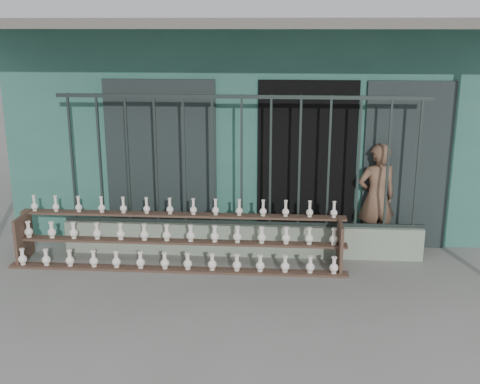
{
  "coord_description": "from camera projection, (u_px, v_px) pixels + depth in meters",
  "views": [
    {
      "loc": [
        0.54,
        -6.63,
        3.15
      ],
      "look_at": [
        0.0,
        1.0,
        1.0
      ],
      "focal_mm": 45.0,
      "sensor_mm": 36.0,
      "label": 1
    }
  ],
  "objects": [
    {
      "name": "shelf_rack",
      "position": [
        179.0,
        239.0,
        8.06
      ],
      "size": [
        4.5,
        0.68,
        0.85
      ],
      "color": "brown",
      "rests_on": "ground"
    },
    {
      "name": "security_fence",
      "position": [
        242.0,
        161.0,
        8.14
      ],
      "size": [
        5.0,
        0.04,
        1.8
      ],
      "color": "#283330",
      "rests_on": "parapet_wall"
    },
    {
      "name": "parapet_wall",
      "position": [
        242.0,
        239.0,
        8.44
      ],
      "size": [
        5.0,
        0.2,
        0.45
      ],
      "primitive_type": "cube",
      "color": "gray",
      "rests_on": "ground"
    },
    {
      "name": "elderly_woman",
      "position": [
        376.0,
        198.0,
        8.47
      ],
      "size": [
        0.65,
        0.52,
        1.56
      ],
      "primitive_type": "imported",
      "rotation": [
        0.0,
        0.0,
        3.42
      ],
      "color": "brown",
      "rests_on": "ground"
    },
    {
      "name": "ground",
      "position": [
        234.0,
        294.0,
        7.26
      ],
      "size": [
        60.0,
        60.0,
        0.0
      ],
      "primitive_type": "plane",
      "color": "slate"
    },
    {
      "name": "workshop_building",
      "position": [
        253.0,
        111.0,
        10.88
      ],
      "size": [
        7.4,
        6.6,
        3.21
      ],
      "color": "#2F6557",
      "rests_on": "ground"
    }
  ]
}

